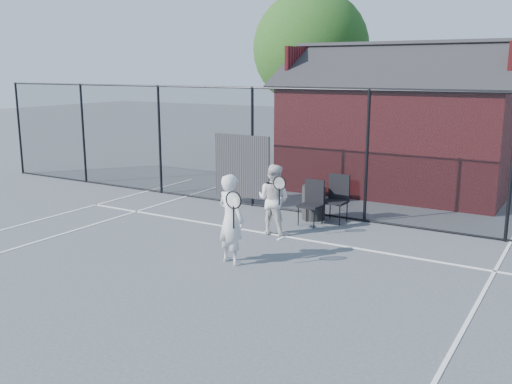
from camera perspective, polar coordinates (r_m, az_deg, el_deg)
The scene contains 10 objects.
ground at distance 9.53m, azimuth -5.76°, elevation -8.89°, with size 80.00×80.00×0.00m, color #464B51.
court_lines at distance 8.59m, azimuth -11.13°, elevation -11.45°, with size 11.02×18.00×0.01m.
fence at distance 13.50m, azimuth 5.80°, elevation 3.73°, with size 22.04×3.00×3.00m.
clubhouse at distance 16.92m, azimuth 14.13°, elevation 5.67°, with size 6.50×4.36×4.19m.
tree_left at distance 22.85m, azimuth 5.52°, elevation 14.06°, with size 4.48×4.48×6.44m.
player_front at distance 10.12m, azimuth -2.52°, elevation -2.71°, with size 0.77×0.61×1.63m.
player_back at distance 11.97m, azimuth 1.77°, elevation -0.72°, with size 0.81×0.60×1.49m.
chair_left at distance 13.02m, azimuth 7.92°, elevation -0.76°, with size 0.51×0.53×1.05m, color black.
chair_right at distance 12.73m, azimuth 5.46°, elevation -1.17°, with size 0.47×0.49×0.98m, color black.
waste_bin at distance 13.26m, azimuth 5.78°, elevation -1.05°, with size 0.54×0.54×0.79m, color black.
Camera 1 is at (5.36, -7.10, 3.41)m, focal length 40.00 mm.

